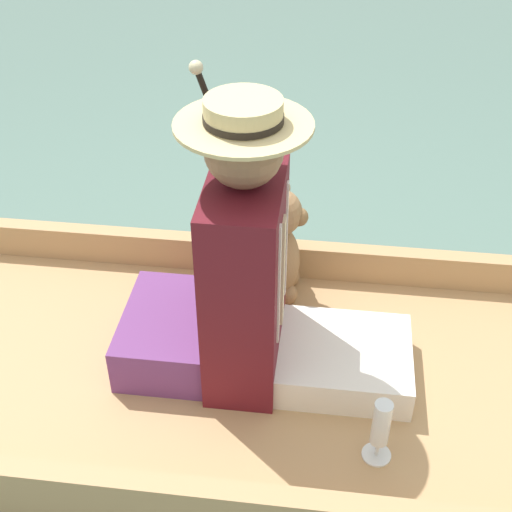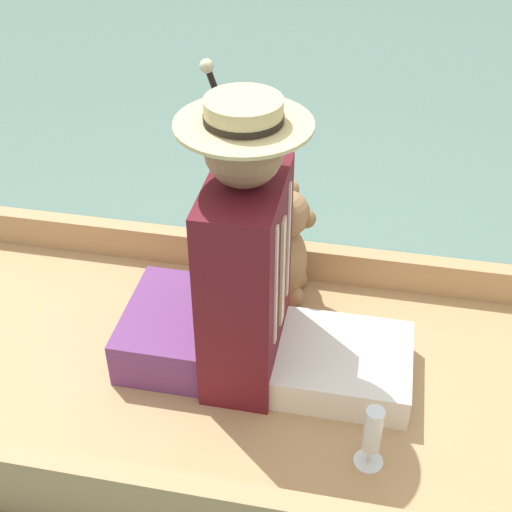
# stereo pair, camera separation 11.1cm
# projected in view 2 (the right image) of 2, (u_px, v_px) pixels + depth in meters

# --- Properties ---
(ground_plane) EXTENTS (16.00, 16.00, 0.00)m
(ground_plane) POSITION_uv_depth(u_px,v_px,m) (268.00, 396.00, 2.27)
(ground_plane) COLOR slate
(punt_boat) EXTENTS (1.09, 2.48, 0.23)m
(punt_boat) POSITION_uv_depth(u_px,v_px,m) (268.00, 383.00, 2.23)
(punt_boat) COLOR tan
(punt_boat) RESTS_ON ground_plane
(seat_cushion) EXTENTS (0.40, 0.28, 0.16)m
(seat_cushion) POSITION_uv_depth(u_px,v_px,m) (172.00, 328.00, 2.26)
(seat_cushion) COLOR #6B3875
(seat_cushion) RESTS_ON punt_boat
(seated_person) EXTENTS (0.38, 0.68, 0.90)m
(seated_person) POSITION_uv_depth(u_px,v_px,m) (265.00, 279.00, 2.02)
(seated_person) COLOR white
(seated_person) RESTS_ON punt_boat
(teddy_bear) EXTENTS (0.30, 0.18, 0.43)m
(teddy_bear) POSITION_uv_depth(u_px,v_px,m) (286.00, 247.00, 2.40)
(teddy_bear) COLOR #9E754C
(teddy_bear) RESTS_ON punt_boat
(wine_glass) EXTENTS (0.08, 0.08, 0.21)m
(wine_glass) POSITION_uv_depth(u_px,v_px,m) (372.00, 433.00, 1.88)
(wine_glass) COLOR silver
(wine_glass) RESTS_ON punt_boat
(walking_cane) EXTENTS (0.04, 0.30, 0.83)m
(walking_cane) POSITION_uv_depth(u_px,v_px,m) (243.00, 163.00, 2.29)
(walking_cane) COLOR black
(walking_cane) RESTS_ON punt_boat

